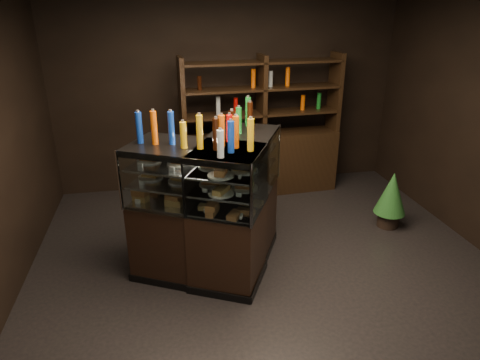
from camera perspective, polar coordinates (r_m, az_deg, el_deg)
name	(u,v)px	position (r m, az deg, el deg)	size (l,w,h in m)	color
ground	(269,272)	(4.64, 3.85, -12.12)	(5.00, 5.00, 0.00)	black
room_shell	(274,88)	(3.88, 4.61, 12.16)	(5.02, 5.02, 3.01)	black
display_case	(218,229)	(4.44, -3.00, -6.59)	(1.72, 1.45, 1.42)	black
food_display	(217,174)	(4.17, -3.15, 0.79)	(1.34, 1.15, 0.44)	#CC7F49
bottles_top	(215,128)	(4.03, -3.32, 6.89)	(1.18, 1.01, 0.30)	#B20C0A
potted_conifer	(392,192)	(5.60, 19.60, -1.54)	(0.39, 0.39, 0.83)	black
back_shelving	(261,153)	(6.24, 2.76, 3.61)	(2.28, 0.54, 2.00)	black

